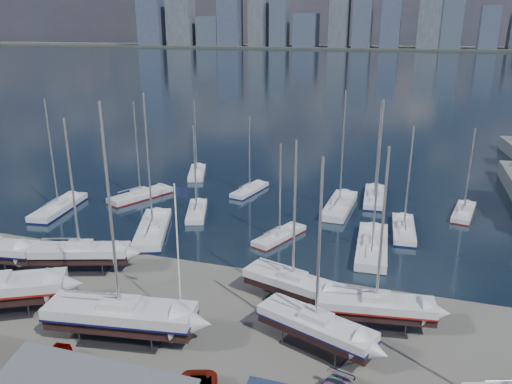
% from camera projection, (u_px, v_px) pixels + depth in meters
% --- Properties ---
extents(ground, '(1400.00, 1400.00, 0.00)m').
position_uv_depth(ground, '(191.00, 317.00, 43.35)').
color(ground, '#605E59').
rests_on(ground, ground).
extents(water, '(1400.00, 600.00, 0.40)m').
position_uv_depth(water, '(390.00, 66.00, 324.15)').
color(water, '#182237').
rests_on(water, ground).
extents(far_shore, '(1400.00, 80.00, 2.20)m').
position_uv_depth(far_shore, '(403.00, 49.00, 559.24)').
color(far_shore, '#2D332D').
rests_on(far_shore, ground).
extents(skyline, '(639.14, 43.80, 107.69)m').
position_uv_depth(skyline, '(399.00, 13.00, 543.88)').
color(skyline, '#475166').
rests_on(skyline, far_shore).
extents(sailboat_cradle_2, '(10.11, 5.64, 15.91)m').
position_uv_depth(sailboat_cradle_2, '(80.00, 253.00, 50.83)').
color(sailboat_cradle_2, '#2D2D33').
rests_on(sailboat_cradle_2, ground).
extents(sailboat_cradle_3, '(12.36, 5.08, 19.14)m').
position_uv_depth(sailboat_cradle_3, '(120.00, 315.00, 39.49)').
color(sailboat_cradle_3, '#2D2D33').
rests_on(sailboat_cradle_3, ground).
extents(sailboat_cradle_4, '(9.62, 5.13, 15.19)m').
position_uv_depth(sailboat_cradle_4, '(293.00, 283.00, 44.82)').
color(sailboat_cradle_4, '#2D2D33').
rests_on(sailboat_cradle_4, ground).
extents(sailboat_cradle_5, '(9.90, 5.87, 15.50)m').
position_uv_depth(sailboat_cradle_5, '(316.00, 326.00, 38.40)').
color(sailboat_cradle_5, '#2D2D33').
rests_on(sailboat_cradle_5, ground).
extents(sailboat_cradle_6, '(9.89, 4.03, 15.56)m').
position_uv_depth(sailboat_cradle_6, '(376.00, 307.00, 41.08)').
color(sailboat_cradle_6, '#2D2D33').
rests_on(sailboat_cradle_6, ground).
extents(sailboat_moored_0, '(4.41, 11.01, 16.01)m').
position_uv_depth(sailboat_moored_0, '(59.00, 209.00, 68.26)').
color(sailboat_moored_0, black).
rests_on(sailboat_moored_0, water).
extents(sailboat_moored_1, '(6.75, 10.14, 14.81)m').
position_uv_depth(sailboat_moored_1, '(141.00, 196.00, 73.26)').
color(sailboat_moored_1, black).
rests_on(sailboat_moored_1, water).
extents(sailboat_moored_2, '(5.36, 9.19, 13.40)m').
position_uv_depth(sailboat_moored_2, '(197.00, 174.00, 84.60)').
color(sailboat_moored_2, black).
rests_on(sailboat_moored_2, water).
extents(sailboat_moored_3, '(7.38, 12.33, 17.83)m').
position_uv_depth(sailboat_moored_3, '(153.00, 231.00, 60.70)').
color(sailboat_moored_3, black).
rests_on(sailboat_moored_3, water).
extents(sailboat_moored_4, '(5.02, 8.69, 12.66)m').
position_uv_depth(sailboat_moored_4, '(197.00, 212.00, 66.93)').
color(sailboat_moored_4, black).
rests_on(sailboat_moored_4, water).
extents(sailboat_moored_5, '(3.95, 8.49, 12.25)m').
position_uv_depth(sailboat_moored_5, '(250.00, 191.00, 75.83)').
color(sailboat_moored_5, black).
rests_on(sailboat_moored_5, water).
extents(sailboat_moored_6, '(5.10, 8.34, 12.08)m').
position_uv_depth(sailboat_moored_6, '(279.00, 236.00, 59.19)').
color(sailboat_moored_6, black).
rests_on(sailboat_moored_6, water).
extents(sailboat_moored_7, '(3.64, 11.38, 16.99)m').
position_uv_depth(sailboat_moored_7, '(339.00, 207.00, 68.75)').
color(sailboat_moored_7, black).
rests_on(sailboat_moored_7, water).
extents(sailboat_moored_8, '(3.42, 10.22, 15.05)m').
position_uv_depth(sailboat_moored_8, '(374.00, 198.00, 72.44)').
color(sailboat_moored_8, black).
rests_on(sailboat_moored_8, water).
extents(sailboat_moored_9, '(3.92, 11.89, 17.71)m').
position_uv_depth(sailboat_moored_9, '(372.00, 248.00, 56.03)').
color(sailboat_moored_9, black).
rests_on(sailboat_moored_9, water).
extents(sailboat_moored_10, '(3.20, 9.40, 13.83)m').
position_uv_depth(sailboat_moored_10, '(404.00, 230.00, 60.96)').
color(sailboat_moored_10, black).
rests_on(sailboat_moored_10, water).
extents(sailboat_moored_11, '(3.80, 8.53, 12.33)m').
position_uv_depth(sailboat_moored_11, '(464.00, 213.00, 66.70)').
color(sailboat_moored_11, black).
rests_on(sailboat_moored_11, water).
extents(car_a, '(2.28, 4.62, 1.52)m').
position_uv_depth(car_a, '(47.00, 365.00, 36.00)').
color(car_a, gray).
rests_on(car_a, ground).
extents(car_b, '(4.44, 2.49, 1.38)m').
position_uv_depth(car_b, '(122.00, 381.00, 34.42)').
color(car_b, gray).
rests_on(car_b, ground).
extents(flagpole, '(1.10, 0.12, 12.50)m').
position_uv_depth(flagpole, '(179.00, 247.00, 39.90)').
color(flagpole, white).
rests_on(flagpole, ground).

